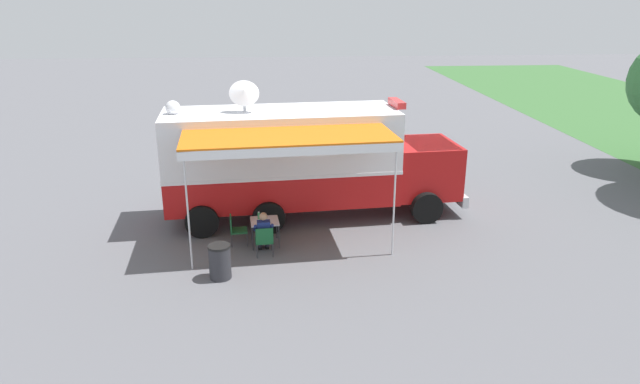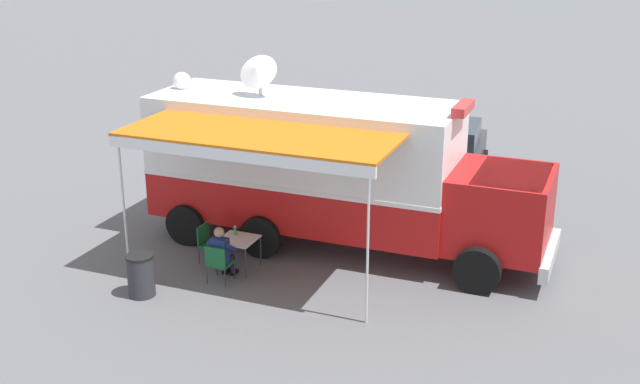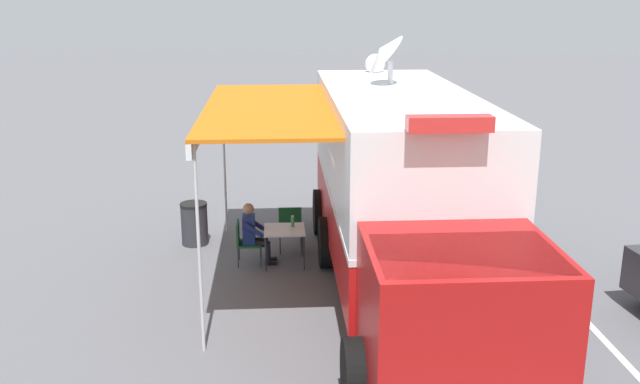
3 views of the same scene
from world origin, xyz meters
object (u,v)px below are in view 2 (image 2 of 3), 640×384
(folding_chair_beside_table, at_px, (208,240))
(command_truck, at_px, (333,168))
(folding_chair_at_table, at_px, (218,261))
(water_bottle, at_px, (235,231))
(car_behind_truck, at_px, (449,152))
(trash_bin, at_px, (141,275))
(seated_responder, at_px, (222,252))
(folding_table, at_px, (238,241))

(folding_chair_beside_table, bearing_deg, command_truck, 134.48)
(folding_chair_at_table, bearing_deg, command_truck, 156.48)
(folding_chair_at_table, distance_m, folding_chair_beside_table, 1.21)
(water_bottle, height_order, car_behind_truck, car_behind_truck)
(command_truck, height_order, trash_bin, command_truck)
(water_bottle, height_order, folding_chair_at_table, water_bottle)
(folding_chair_at_table, height_order, folding_chair_beside_table, same)
(water_bottle, bearing_deg, command_truck, 144.10)
(water_bottle, xyz_separation_m, seated_responder, (0.77, 0.15, -0.18))
(folding_chair_beside_table, distance_m, seated_responder, 1.08)
(command_truck, xyz_separation_m, folding_table, (2.16, -1.28, -1.27))
(trash_bin, xyz_separation_m, car_behind_truck, (-10.09, 3.37, 0.42))
(command_truck, distance_m, water_bottle, 2.71)
(seated_responder, xyz_separation_m, car_behind_truck, (-8.70, 2.27, 0.23))
(folding_table, relative_size, seated_responder, 0.69)
(folding_chair_at_table, xyz_separation_m, folding_chair_beside_table, (-0.86, -0.85, 0.00))
(command_truck, distance_m, car_behind_truck, 6.11)
(water_bottle, xyz_separation_m, car_behind_truck, (-7.94, 2.42, 0.05))
(command_truck, bearing_deg, trash_bin, -29.94)
(folding_chair_at_table, xyz_separation_m, trash_bin, (1.20, -1.11, -0.06))
(folding_table, height_order, folding_chair_beside_table, folding_chair_beside_table)
(seated_responder, distance_m, trash_bin, 1.78)
(folding_table, distance_m, seated_responder, 0.61)
(command_truck, relative_size, folding_chair_beside_table, 11.10)
(folding_table, distance_m, water_bottle, 0.28)
(trash_bin, bearing_deg, seated_responder, 141.84)
(water_bottle, bearing_deg, folding_chair_beside_table, -82.29)
(car_behind_truck, bearing_deg, folding_table, -15.58)
(water_bottle, relative_size, seated_responder, 0.18)
(folding_chair_at_table, height_order, trash_bin, trash_bin)
(water_bottle, xyz_separation_m, folding_chair_beside_table, (0.09, -0.68, -0.32))
(trash_bin, distance_m, car_behind_truck, 10.65)
(seated_responder, bearing_deg, car_behind_truck, 165.35)
(folding_chair_beside_table, bearing_deg, water_bottle, 97.71)
(command_truck, height_order, folding_chair_at_table, command_truck)
(folding_chair_at_table, relative_size, car_behind_truck, 0.20)
(command_truck, distance_m, folding_chair_at_table, 3.53)
(command_truck, xyz_separation_m, car_behind_truck, (-5.93, 0.97, -1.06))
(folding_chair_beside_table, xyz_separation_m, car_behind_truck, (-8.03, 3.11, 0.37))
(folding_chair_at_table, bearing_deg, car_behind_truck, 165.74)
(folding_chair_at_table, bearing_deg, seated_responder, -175.22)
(folding_table, bearing_deg, car_behind_truck, 164.42)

